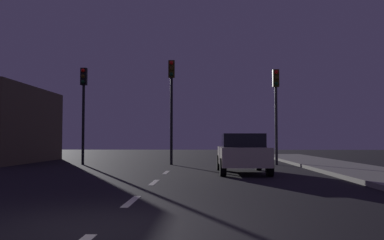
{
  "coord_description": "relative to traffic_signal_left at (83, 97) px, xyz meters",
  "views": [
    {
      "loc": [
        1.55,
        -5.99,
        1.29
      ],
      "look_at": [
        0.84,
        15.5,
        2.32
      ],
      "focal_mm": 38.42,
      "sensor_mm": 36.0,
      "label": 1
    }
  ],
  "objects": [
    {
      "name": "ground_plane",
      "position": [
        4.82,
        -8.15,
        -3.53
      ],
      "size": [
        80.0,
        80.0,
        0.0
      ],
      "primitive_type": "plane",
      "color": "black"
    },
    {
      "name": "lane_stripe_second",
      "position": [
        4.82,
        -12.55,
        -3.52
      ],
      "size": [
        0.16,
        1.6,
        0.01
      ],
      "primitive_type": "cube",
      "color": "silver",
      "rests_on": "ground_plane"
    },
    {
      "name": "lane_stripe_third",
      "position": [
        4.82,
        -8.75,
        -3.52
      ],
      "size": [
        0.16,
        1.6,
        0.01
      ],
      "primitive_type": "cube",
      "color": "silver",
      "rests_on": "ground_plane"
    },
    {
      "name": "lane_stripe_fourth",
      "position": [
        4.82,
        -4.95,
        -3.52
      ],
      "size": [
        0.16,
        1.6,
        0.01
      ],
      "primitive_type": "cube",
      "color": "silver",
      "rests_on": "ground_plane"
    },
    {
      "name": "traffic_signal_left",
      "position": [
        0.0,
        0.0,
        0.0
      ],
      "size": [
        0.32,
        0.38,
        5.04
      ],
      "color": "black",
      "rests_on": "ground_plane"
    },
    {
      "name": "traffic_signal_center",
      "position": [
        4.61,
        0.0,
        0.24
      ],
      "size": [
        0.32,
        0.38,
        5.41
      ],
      "color": "black",
      "rests_on": "ground_plane"
    },
    {
      "name": "traffic_signal_right",
      "position": [
        10.0,
        -0.0,
        -0.09
      ],
      "size": [
        0.32,
        0.38,
        4.91
      ],
      "color": "#2D2D30",
      "rests_on": "ground_plane"
    },
    {
      "name": "car_stopped_ahead",
      "position": [
        7.79,
        -5.21,
        -2.75
      ],
      "size": [
        1.88,
        4.0,
        1.52
      ],
      "color": "beige",
      "rests_on": "ground_plane"
    },
    {
      "name": "street_lamp_right",
      "position": [
        12.38,
        -7.14,
        0.9
      ],
      "size": [
        1.68,
        0.36,
        7.42
      ],
      "color": "black",
      "rests_on": "ground_plane"
    },
    {
      "name": "storefront_left",
      "position": [
        -5.22,
        1.81,
        -1.4
      ],
      "size": [
        4.08,
        8.24,
        4.26
      ],
      "primitive_type": "cube",
      "color": "brown",
      "rests_on": "ground_plane"
    }
  ]
}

